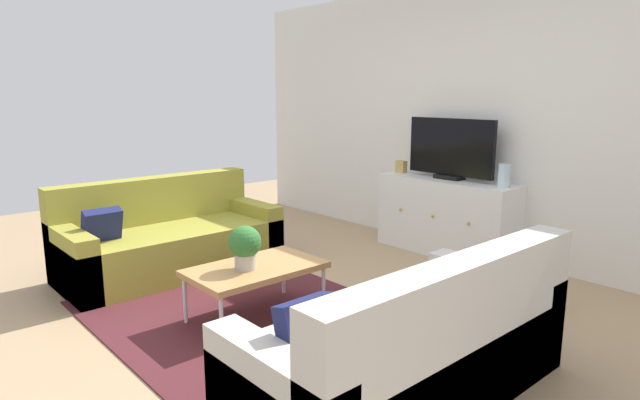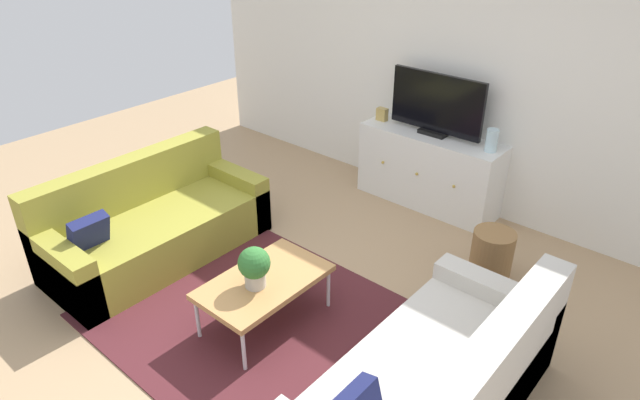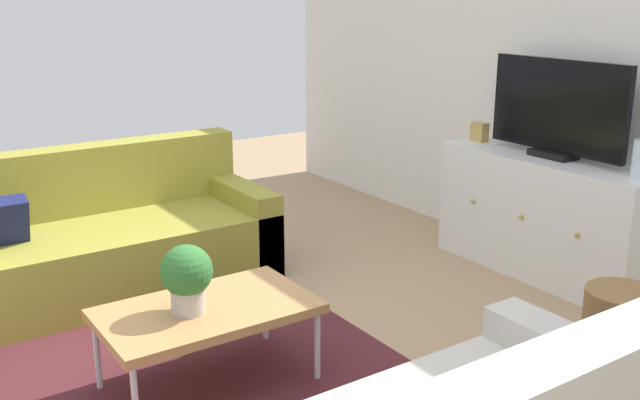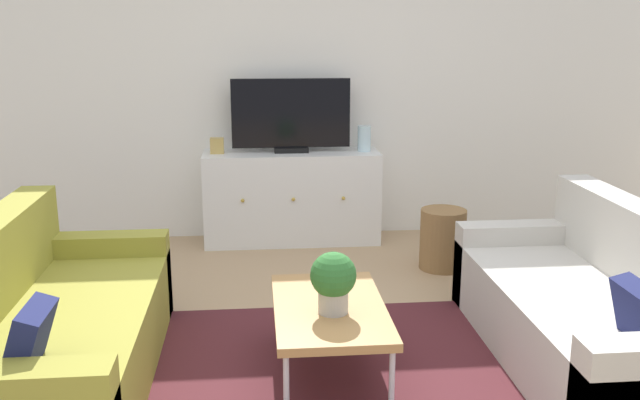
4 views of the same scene
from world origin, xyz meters
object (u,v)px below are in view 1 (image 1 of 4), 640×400
(mantel_clock, at_px, (401,167))
(couch_right_side, at_px, (416,353))
(glass_vase, at_px, (504,176))
(wicker_basket, at_px, (501,275))
(couch_left_side, at_px, (167,241))
(coffee_table, at_px, (256,270))
(potted_plant, at_px, (245,245))
(tv_console, at_px, (446,216))
(flat_screen_tv, at_px, (451,149))

(mantel_clock, bearing_deg, couch_right_side, -48.30)
(couch_right_side, bearing_deg, glass_vase, 110.84)
(wicker_basket, bearing_deg, couch_left_side, -147.18)
(coffee_table, relative_size, wicker_basket, 2.10)
(coffee_table, bearing_deg, couch_left_side, 179.82)
(potted_plant, height_order, tv_console, tv_console)
(flat_screen_tv, xyz_separation_m, wicker_basket, (1.09, -0.81, -0.84))
(potted_plant, bearing_deg, mantel_clock, 105.24)
(couch_left_side, height_order, tv_console, couch_left_side)
(tv_console, xyz_separation_m, mantel_clock, (-0.61, 0.00, 0.45))
(potted_plant, relative_size, mantel_clock, 2.39)
(tv_console, bearing_deg, flat_screen_tv, 90.00)
(coffee_table, xyz_separation_m, tv_console, (-0.06, 2.38, 0.02))
(couch_right_side, xyz_separation_m, wicker_basket, (-0.42, 1.58, -0.05))
(couch_right_side, distance_m, potted_plant, 1.47)
(coffee_table, relative_size, potted_plant, 3.06)
(coffee_table, distance_m, potted_plant, 0.22)
(couch_left_side, bearing_deg, tv_console, 60.06)
(glass_vase, bearing_deg, wicker_basket, -58.80)
(glass_vase, bearing_deg, tv_console, -180.00)
(couch_left_side, height_order, coffee_table, couch_left_side)
(glass_vase, distance_m, wicker_basket, 1.13)
(couch_right_side, bearing_deg, mantel_clock, 131.70)
(wicker_basket, bearing_deg, potted_plant, -121.30)
(tv_console, height_order, flat_screen_tv, flat_screen_tv)
(couch_right_side, height_order, potted_plant, couch_right_side)
(mantel_clock, bearing_deg, flat_screen_tv, 1.89)
(potted_plant, height_order, wicker_basket, potted_plant)
(coffee_table, bearing_deg, tv_console, 91.50)
(couch_left_side, xyz_separation_m, mantel_clock, (0.76, 2.37, 0.55))
(mantel_clock, bearing_deg, coffee_table, -74.31)
(couch_left_side, bearing_deg, wicker_basket, 32.82)
(couch_right_side, height_order, glass_vase, glass_vase)
(couch_left_side, height_order, mantel_clock, mantel_clock)
(mantel_clock, bearing_deg, tv_console, -0.00)
(couch_left_side, relative_size, couch_right_side, 1.00)
(potted_plant, distance_m, flat_screen_tv, 2.54)
(coffee_table, height_order, wicker_basket, wicker_basket)
(potted_plant, height_order, flat_screen_tv, flat_screen_tv)
(potted_plant, bearing_deg, wicker_basket, 58.70)
(potted_plant, bearing_deg, tv_console, 91.55)
(potted_plant, bearing_deg, couch_right_side, 3.74)
(potted_plant, relative_size, tv_console, 0.21)
(coffee_table, relative_size, flat_screen_tv, 0.98)
(flat_screen_tv, xyz_separation_m, mantel_clock, (-0.61, -0.02, -0.23))
(flat_screen_tv, distance_m, wicker_basket, 1.59)
(tv_console, bearing_deg, couch_right_side, -57.55)
(flat_screen_tv, distance_m, mantel_clock, 0.65)
(coffee_table, bearing_deg, potted_plant, -87.14)
(flat_screen_tv, bearing_deg, wicker_basket, -36.80)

